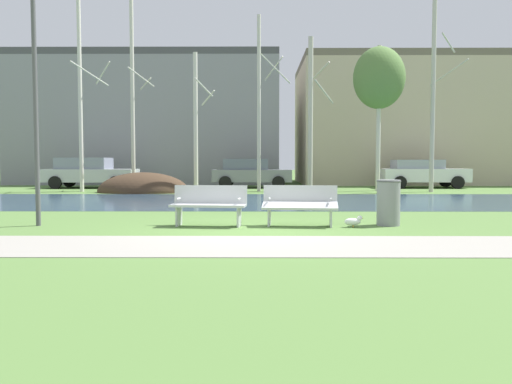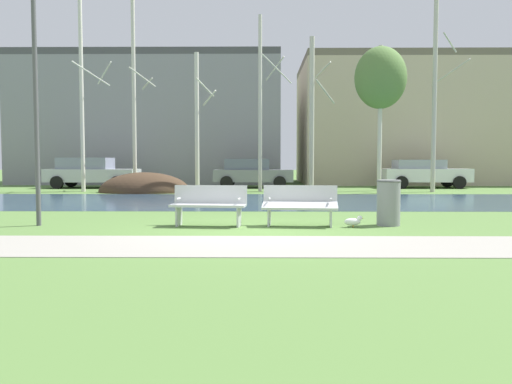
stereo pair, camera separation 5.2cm
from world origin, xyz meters
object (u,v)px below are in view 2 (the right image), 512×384
at_px(bench_right, 300,204).
at_px(parked_sedan_second_grey, 252,173).
at_px(bench_left, 209,204).
at_px(trash_bin, 389,202).
at_px(streetlamp, 34,44).
at_px(parked_van_nearest_silver, 91,172).
at_px(parked_hatch_third_white, 424,173).
at_px(seagull, 353,221).

height_order(bench_right, parked_sedan_second_grey, parked_sedan_second_grey).
height_order(bench_left, bench_right, same).
relative_size(bench_right, trash_bin, 1.66).
distance_m(bench_left, streetlamp, 5.03).
xyz_separation_m(bench_left, bench_right, (1.95, 0.00, 0.00)).
bearing_deg(parked_sedan_second_grey, streetlamp, -105.34).
relative_size(parked_van_nearest_silver, parked_hatch_third_white, 1.05).
bearing_deg(parked_sedan_second_grey, parked_hatch_third_white, -0.04).
bearing_deg(bench_right, bench_left, 180.00).
bearing_deg(bench_left, parked_hatch_third_white, 58.91).
bearing_deg(parked_hatch_third_white, parked_sedan_second_grey, 179.96).
relative_size(bench_right, parked_sedan_second_grey, 0.40).
bearing_deg(parked_van_nearest_silver, streetlamp, -75.64).
xyz_separation_m(bench_left, parked_van_nearest_silver, (-7.68, 15.59, 0.34)).
distance_m(trash_bin, streetlamp, 8.29).
distance_m(bench_left, parked_sedan_second_grey, 15.84).
xyz_separation_m(seagull, parked_hatch_third_white, (6.47, 16.04, 0.65)).
xyz_separation_m(bench_left, parked_hatch_third_white, (9.54, 15.82, 0.31)).
xyz_separation_m(bench_left, parked_sedan_second_grey, (0.63, 15.82, 0.31)).
height_order(parked_van_nearest_silver, parked_sedan_second_grey, parked_van_nearest_silver).
relative_size(bench_right, parked_van_nearest_silver, 0.36).
bearing_deg(seagull, trash_bin, 23.16).
height_order(trash_bin, parked_hatch_third_white, parked_hatch_third_white).
xyz_separation_m(bench_right, parked_van_nearest_silver, (-9.63, 15.59, 0.34)).
distance_m(trash_bin, parked_van_nearest_silver, 19.31).
height_order(bench_right, trash_bin, trash_bin).
bearing_deg(parked_van_nearest_silver, parked_sedan_second_grey, 1.57).
xyz_separation_m(bench_right, streetlamp, (-5.65, 0.03, 3.41)).
bearing_deg(streetlamp, parked_sedan_second_grey, 74.66).
height_order(streetlamp, parked_hatch_third_white, streetlamp).
distance_m(seagull, parked_hatch_third_white, 17.31).
xyz_separation_m(trash_bin, seagull, (-0.82, -0.35, -0.38)).
relative_size(seagull, parked_hatch_third_white, 0.10).
xyz_separation_m(trash_bin, parked_sedan_second_grey, (-3.25, 15.70, 0.27)).
relative_size(bench_left, parked_van_nearest_silver, 0.36).
distance_m(parked_van_nearest_silver, parked_hatch_third_white, 17.22).
distance_m(trash_bin, seagull, 0.97).
bearing_deg(bench_left, trash_bin, 1.88).
height_order(parked_van_nearest_silver, parked_hatch_third_white, parked_van_nearest_silver).
bearing_deg(seagull, parked_van_nearest_silver, 124.19).
bearing_deg(bench_right, seagull, -11.34).
bearing_deg(parked_van_nearest_silver, bench_right, -58.29).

